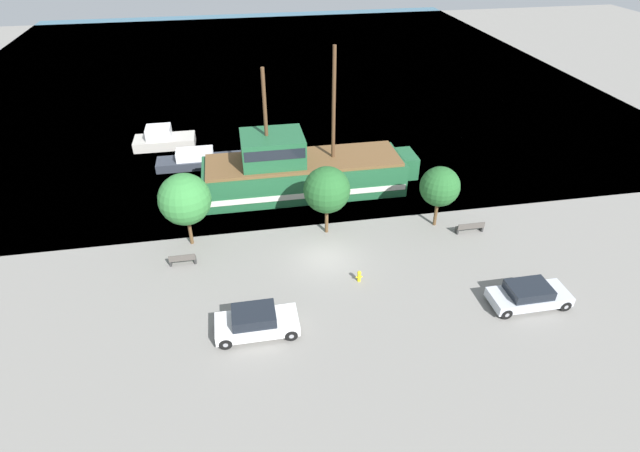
# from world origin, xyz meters

# --- Properties ---
(ground_plane) EXTENTS (160.00, 160.00, 0.00)m
(ground_plane) POSITION_xyz_m (0.00, 0.00, 0.00)
(ground_plane) COLOR gray
(water_surface) EXTENTS (80.00, 80.00, 0.00)m
(water_surface) POSITION_xyz_m (0.00, 44.00, 0.00)
(water_surface) COLOR #38667F
(water_surface) RESTS_ON ground
(pirate_ship) EXTENTS (17.10, 4.91, 11.40)m
(pirate_ship) POSITION_xyz_m (-0.27, 9.19, 1.83)
(pirate_ship) COLOR #1E5633
(pirate_ship) RESTS_ON water_surface
(moored_boat_dockside) EXTENTS (5.62, 2.55, 2.01)m
(moored_boat_dockside) POSITION_xyz_m (-11.89, 20.09, 0.74)
(moored_boat_dockside) COLOR #B7B2A8
(moored_boat_dockside) RESTS_ON water_surface
(moored_boat_outer) EXTENTS (7.93, 2.09, 1.57)m
(moored_boat_outer) POSITION_xyz_m (-8.33, 15.29, 0.58)
(moored_boat_outer) COLOR #2D333D
(moored_boat_outer) RESTS_ON water_surface
(parked_car_curb_front) EXTENTS (4.61, 2.00, 1.40)m
(parked_car_curb_front) POSITION_xyz_m (10.76, -6.59, 0.70)
(parked_car_curb_front) COLOR #B7BCC6
(parked_car_curb_front) RESTS_ON ground_plane
(parked_car_curb_mid) EXTENTS (4.49, 2.01, 1.58)m
(parked_car_curb_mid) POSITION_xyz_m (-5.00, -6.03, 0.78)
(parked_car_curb_mid) COLOR white
(parked_car_curb_mid) RESTS_ON ground_plane
(fire_hydrant) EXTENTS (0.42, 0.25, 0.76)m
(fire_hydrant) POSITION_xyz_m (1.58, -2.76, 0.41)
(fire_hydrant) COLOR yellow
(fire_hydrant) RESTS_ON ground_plane
(bench_promenade_east) EXTENTS (1.68, 0.45, 0.85)m
(bench_promenade_east) POSITION_xyz_m (-9.27, 0.90, 0.44)
(bench_promenade_east) COLOR #4C4742
(bench_promenade_east) RESTS_ON ground_plane
(bench_promenade_west) EXTENTS (1.99, 0.45, 0.85)m
(bench_promenade_west) POSITION_xyz_m (10.65, 1.05, 0.45)
(bench_promenade_west) COLOR #4C4742
(bench_promenade_west) RESTS_ON ground_plane
(tree_row_east) EXTENTS (3.45, 3.45, 5.24)m
(tree_row_east) POSITION_xyz_m (-8.78, 3.26, 3.51)
(tree_row_east) COLOR brown
(tree_row_east) RESTS_ON ground_plane
(tree_row_mideast) EXTENTS (3.21, 3.21, 5.03)m
(tree_row_mideast) POSITION_xyz_m (0.63, 2.98, 3.42)
(tree_row_mideast) COLOR brown
(tree_row_mideast) RESTS_ON ground_plane
(tree_row_midwest) EXTENTS (2.81, 2.81, 4.57)m
(tree_row_midwest) POSITION_xyz_m (8.56, 2.48, 3.16)
(tree_row_midwest) COLOR brown
(tree_row_midwest) RESTS_ON ground_plane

